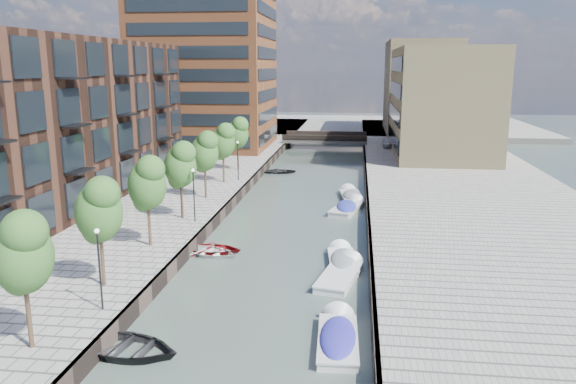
% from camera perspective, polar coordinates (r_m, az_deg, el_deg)
% --- Properties ---
extents(water, '(300.00, 300.00, 0.00)m').
position_cam_1_polar(water, '(57.97, 1.93, 0.05)').
color(water, '#38473F').
rests_on(water, ground).
extents(quay_right, '(20.00, 140.00, 1.00)m').
position_cam_1_polar(quay_right, '(58.68, 17.69, 0.10)').
color(quay_right, gray).
rests_on(quay_right, ground).
extents(quay_wall_left, '(0.25, 140.00, 1.00)m').
position_cam_1_polar(quay_wall_left, '(58.70, -4.01, 0.69)').
color(quay_wall_left, '#332823').
rests_on(quay_wall_left, ground).
extents(quay_wall_right, '(0.25, 140.00, 1.00)m').
position_cam_1_polar(quay_wall_right, '(57.65, 7.98, 0.37)').
color(quay_wall_right, '#332823').
rests_on(quay_wall_right, ground).
extents(far_closure, '(80.00, 40.00, 1.00)m').
position_cam_1_polar(far_closure, '(117.08, 4.60, 6.69)').
color(far_closure, gray).
rests_on(far_closure, ground).
extents(apartment_block, '(8.00, 38.00, 14.00)m').
position_cam_1_polar(apartment_block, '(52.87, -21.36, 6.75)').
color(apartment_block, black).
rests_on(apartment_block, quay_left).
extents(tower, '(18.00, 18.00, 30.00)m').
position_cam_1_polar(tower, '(84.33, -8.35, 14.82)').
color(tower, brown).
rests_on(tower, quay_left).
extents(tan_block_near, '(12.00, 25.00, 14.00)m').
position_cam_1_polar(tan_block_near, '(79.24, 15.21, 8.87)').
color(tan_block_near, tan).
rests_on(tan_block_near, quay_right).
extents(tan_block_far, '(12.00, 20.00, 16.00)m').
position_cam_1_polar(tan_block_far, '(104.98, 13.29, 10.36)').
color(tan_block_far, tan).
rests_on(tan_block_far, quay_right).
extents(bridge, '(13.00, 6.00, 1.30)m').
position_cam_1_polar(bridge, '(89.20, 3.80, 5.40)').
color(bridge, gray).
rests_on(bridge, ground).
extents(tree_0, '(2.50, 2.50, 5.95)m').
position_cam_1_polar(tree_0, '(25.51, -25.44, -5.39)').
color(tree_0, '#382619').
rests_on(tree_0, quay_left).
extents(tree_1, '(2.50, 2.50, 5.95)m').
position_cam_1_polar(tree_1, '(31.38, -18.69, -1.59)').
color(tree_1, '#382619').
rests_on(tree_1, quay_left).
extents(tree_2, '(2.50, 2.50, 5.95)m').
position_cam_1_polar(tree_2, '(37.63, -14.13, 1.00)').
color(tree_2, '#382619').
rests_on(tree_2, quay_left).
extents(tree_3, '(2.50, 2.50, 5.95)m').
position_cam_1_polar(tree_3, '(44.11, -10.89, 2.84)').
color(tree_3, '#382619').
rests_on(tree_3, quay_left).
extents(tree_4, '(2.50, 2.50, 5.95)m').
position_cam_1_polar(tree_4, '(50.73, -8.49, 4.20)').
color(tree_4, '#382619').
rests_on(tree_4, quay_left).
extents(tree_5, '(2.50, 2.50, 5.95)m').
position_cam_1_polar(tree_5, '(57.44, -6.63, 5.24)').
color(tree_5, '#382619').
rests_on(tree_5, quay_left).
extents(tree_6, '(2.50, 2.50, 5.95)m').
position_cam_1_polar(tree_6, '(64.21, -5.16, 6.05)').
color(tree_6, '#382619').
rests_on(tree_6, quay_left).
extents(lamp_0, '(0.24, 0.24, 4.12)m').
position_cam_1_polar(lamp_0, '(28.74, -18.65, -6.61)').
color(lamp_0, black).
rests_on(lamp_0, quay_left).
extents(lamp_1, '(0.24, 0.24, 4.12)m').
position_cam_1_polar(lamp_1, '(43.14, -9.55, 0.24)').
color(lamp_1, black).
rests_on(lamp_1, quay_left).
extents(lamp_2, '(0.24, 0.24, 4.12)m').
position_cam_1_polar(lamp_2, '(58.37, -5.11, 3.61)').
color(lamp_2, black).
rests_on(lamp_2, quay_left).
extents(sloop_0, '(5.67, 4.46, 1.06)m').
position_cam_1_polar(sloop_0, '(27.36, -16.15, -15.47)').
color(sloop_0, black).
rests_on(sloop_0, ground).
extents(sloop_2, '(4.19, 3.07, 0.85)m').
position_cam_1_polar(sloop_2, '(39.71, -7.68, -6.05)').
color(sloop_2, maroon).
rests_on(sloop_2, ground).
extents(sloop_3, '(4.93, 4.22, 0.86)m').
position_cam_1_polar(sloop_3, '(39.15, -7.99, -6.34)').
color(sloop_3, white).
rests_on(sloop_3, ground).
extents(sloop_4, '(4.35, 3.34, 0.84)m').
position_cam_1_polar(sloop_4, '(68.10, -0.85, 1.96)').
color(sloop_4, black).
rests_on(sloop_4, ground).
extents(motorboat_0, '(2.02, 5.35, 1.76)m').
position_cam_1_polar(motorboat_0, '(27.41, 5.08, -14.43)').
color(motorboat_0, silver).
rests_on(motorboat_0, ground).
extents(motorboat_1, '(2.20, 5.14, 1.66)m').
position_cam_1_polar(motorboat_1, '(37.40, 5.51, -6.86)').
color(motorboat_1, white).
rests_on(motorboat_1, ground).
extents(motorboat_2, '(2.99, 5.80, 1.84)m').
position_cam_1_polar(motorboat_2, '(35.10, 5.51, -8.36)').
color(motorboat_2, silver).
rests_on(motorboat_2, ground).
extents(motorboat_3, '(3.29, 5.82, 1.84)m').
position_cam_1_polar(motorboat_3, '(50.72, 6.12, -1.60)').
color(motorboat_3, beige).
rests_on(motorboat_3, ground).
extents(motorboat_4, '(2.58, 5.54, 1.78)m').
position_cam_1_polar(motorboat_4, '(55.32, 6.40, -0.41)').
color(motorboat_4, '#B3B2B1').
rests_on(motorboat_4, ground).
extents(car, '(1.71, 4.12, 1.40)m').
position_cam_1_polar(car, '(84.04, 10.16, 4.99)').
color(car, '#A8AAAD').
rests_on(car, quay_right).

